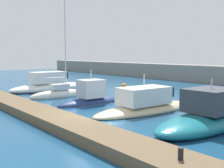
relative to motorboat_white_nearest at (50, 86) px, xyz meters
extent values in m
plane|color=navy|center=(15.64, -5.29, -0.59)|extent=(120.00, 120.00, 0.00)
cube|color=brown|center=(15.64, -6.99, -0.31)|extent=(38.94, 2.29, 0.56)
ellipsoid|color=white|center=(0.00, 0.01, -0.28)|extent=(3.01, 9.91, 1.23)
ellipsoid|color=black|center=(0.00, 0.01, -0.57)|extent=(3.04, 10.01, 0.12)
cube|color=silver|center=(0.00, -0.23, 0.99)|extent=(2.06, 4.00, 1.31)
cube|color=black|center=(-0.03, 1.49, 1.18)|extent=(1.80, 1.02, 0.73)
cylinder|color=silver|center=(0.00, -0.23, 1.98)|extent=(0.08, 0.08, 0.68)
ellipsoid|color=silver|center=(5.34, -1.52, -0.39)|extent=(1.88, 6.41, 1.17)
cylinder|color=silver|center=(5.37, -0.88, 4.87)|extent=(0.12, 0.12, 9.35)
cylinder|color=silver|center=(5.31, -2.00, 1.40)|extent=(0.19, 1.98, 0.08)
cube|color=silver|center=(5.33, -1.57, 0.47)|extent=(1.18, 1.76, 0.54)
ellipsoid|color=navy|center=(10.27, -1.26, -0.52)|extent=(2.00, 6.45, 0.96)
ellipsoid|color=silver|center=(10.27, -1.26, -0.57)|extent=(2.02, 6.52, 0.12)
cube|color=silver|center=(10.27, -1.19, 0.73)|extent=(1.68, 2.10, 1.55)
cube|color=black|center=(10.27, -0.33, 0.97)|extent=(1.50, 0.53, 0.87)
cylinder|color=silver|center=(10.27, -1.19, 1.95)|extent=(0.08, 0.08, 0.89)
ellipsoid|color=beige|center=(15.58, 0.26, -0.50)|extent=(3.30, 9.78, 0.98)
ellipsoid|color=black|center=(15.58, 0.26, -0.57)|extent=(3.34, 9.88, 0.12)
cube|color=silver|center=(15.57, -0.06, 0.63)|extent=(2.29, 4.00, 1.28)
cube|color=black|center=(15.65, 1.71, 0.82)|extent=(1.94, 1.06, 0.72)
cylinder|color=silver|center=(15.57, -0.06, 1.76)|extent=(0.08, 0.08, 0.99)
ellipsoid|color=#19707F|center=(21.16, -0.33, -0.26)|extent=(3.31, 9.23, 1.19)
cube|color=#333842|center=(21.15, -0.12, 1.01)|extent=(2.42, 3.03, 1.36)
cube|color=black|center=(21.13, 0.99, 1.22)|extent=(2.13, 0.79, 0.76)
cylinder|color=silver|center=(21.15, -0.12, 2.00)|extent=(0.08, 0.08, 0.61)
sphere|color=orange|center=(2.12, 9.83, -0.59)|extent=(0.75, 0.75, 0.75)
cylinder|color=black|center=(24.20, -6.99, 0.19)|extent=(0.20, 0.20, 0.44)
camera|label=1|loc=(30.13, -14.97, 3.74)|focal=44.84mm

